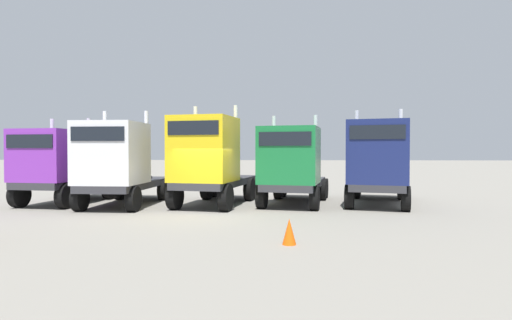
# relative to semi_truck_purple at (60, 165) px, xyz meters

# --- Properties ---
(ground) EXTENTS (200.00, 200.00, 0.00)m
(ground) POSITION_rel_semi_truck_purple_xyz_m (6.97, -2.31, -1.77)
(ground) COLOR gray
(semi_truck_purple) EXTENTS (3.17, 6.07, 3.93)m
(semi_truck_purple) POSITION_rel_semi_truck_purple_xyz_m (0.00, 0.00, 0.00)
(semi_truck_purple) COLOR #333338
(semi_truck_purple) RESTS_ON ground
(semi_truck_white) EXTENTS (2.64, 6.30, 4.19)m
(semi_truck_white) POSITION_rel_semi_truck_purple_xyz_m (3.01, -0.74, 0.10)
(semi_truck_white) COLOR #333338
(semi_truck_white) RESTS_ON ground
(semi_truck_yellow) EXTENTS (3.54, 6.40, 4.43)m
(semi_truck_yellow) POSITION_rel_semi_truck_purple_xyz_m (6.85, -0.30, 0.23)
(semi_truck_yellow) COLOR #333338
(semi_truck_yellow) RESTS_ON ground
(semi_truck_green) EXTENTS (3.55, 6.28, 4.02)m
(semi_truck_green) POSITION_rel_semi_truck_purple_xyz_m (10.40, 0.21, 0.00)
(semi_truck_green) COLOR #333338
(semi_truck_green) RESTS_ON ground
(semi_truck_navy) EXTENTS (3.93, 6.72, 4.27)m
(semi_truck_navy) POSITION_rel_semi_truck_purple_xyz_m (14.11, 0.31, 0.14)
(semi_truck_navy) COLOR #333338
(semi_truck_navy) RESTS_ON ground
(traffic_cone_near) EXTENTS (0.36, 0.36, 0.67)m
(traffic_cone_near) POSITION_rel_semi_truck_purple_xyz_m (10.17, -7.25, -1.44)
(traffic_cone_near) COLOR #F2590C
(traffic_cone_near) RESTS_ON ground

